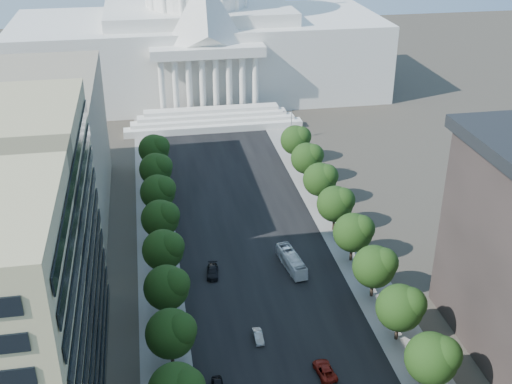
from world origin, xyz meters
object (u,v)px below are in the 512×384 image
city_bus (292,261)px  car_silver (258,336)px  car_red (325,370)px  car_dark_b (213,272)px

city_bus → car_silver: bearing=-124.8°
car_silver → car_red: car_red is taller
city_bus → car_dark_b: bearing=171.6°
car_silver → city_bus: 22.05m
car_red → car_dark_b: (-13.54, 29.36, 0.01)m
car_dark_b → city_bus: 15.14m
car_silver → car_dark_b: car_dark_b is taller
car_red → car_dark_b: bearing=-71.3°
car_red → car_dark_b: car_dark_b is taller
car_silver → car_red: (8.42, -9.59, 0.09)m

